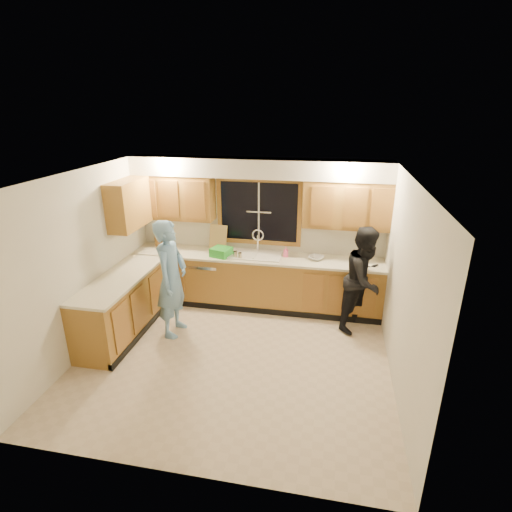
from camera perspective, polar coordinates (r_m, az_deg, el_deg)
The scene contains 26 objects.
floor at distance 5.72m, azimuth -3.22°, elevation -14.32°, with size 4.20×4.20×0.00m, color beige.
ceiling at distance 4.74m, azimuth -3.84°, elevation 11.18°, with size 4.20×4.20×0.00m, color silver.
wall_back at distance 6.84m, azimuth 0.42°, elevation 3.51°, with size 4.20×4.20×0.00m, color silver.
wall_left at distance 5.96m, azimuth -23.48°, elevation -1.01°, with size 3.80×3.80×0.00m, color silver.
wall_right at distance 5.04m, azimuth 20.36°, elevation -4.44°, with size 3.80×3.80×0.00m, color silver.
base_cabinets_back at distance 6.86m, azimuth -0.06°, elevation -3.70°, with size 4.20×0.60×0.88m, color #A2722F.
base_cabinets_left at distance 6.39m, azimuth -18.48°, elevation -6.82°, with size 0.60×1.90×0.88m, color #A2722F.
countertop_back at distance 6.67m, azimuth -0.08°, elevation -0.16°, with size 4.20×0.63×0.04m, color beige.
countertop_left at distance 6.19m, azimuth -18.84°, elevation -3.06°, with size 0.63×1.90×0.04m, color beige.
upper_cabinets_left at distance 6.94m, azimuth -11.59°, elevation 8.24°, with size 1.35×0.33×0.75m, color #A2722F.
upper_cabinets_right at distance 6.43m, azimuth 12.84°, elevation 7.15°, with size 1.35×0.33×0.75m, color #A2722F.
upper_cabinets_return at distance 6.62m, azimuth -17.71°, elevation 7.07°, with size 0.33×0.90×0.75m, color #A2722F.
soffit at distance 6.43m, azimuth 0.16°, elevation 12.44°, with size 4.20×0.35×0.30m, color silver.
window_frame at distance 6.74m, azimuth 0.42°, elevation 6.32°, with size 1.44×0.03×1.14m.
sink at distance 6.70m, azimuth -0.05°, elevation -0.38°, with size 0.86×0.52×0.57m.
dishwasher at distance 7.06m, azimuth -6.87°, elevation -3.38°, with size 0.60×0.56×0.82m, color white.
stove at distance 5.96m, azimuth -21.11°, elevation -9.16°, with size 0.58×0.75×0.90m, color white.
man at distance 6.00m, azimuth -11.97°, elevation -3.20°, with size 0.65×0.43×1.79m, color #6C9DCC.
woman at distance 6.25m, azimuth 15.27°, elevation -3.23°, with size 0.80×0.62×1.64m, color black.
knife_block at distance 7.34m, azimuth -13.80°, elevation 2.24°, with size 0.11×0.09×0.21m, color #9F692B.
cutting_board at distance 6.96m, azimuth -5.43°, elevation 2.72°, with size 0.32×0.02×0.43m, color tan.
dish_crate at distance 6.66m, azimuth -4.99°, elevation 0.57°, with size 0.30×0.28×0.14m, color green.
soap_bottle at distance 6.63m, azimuth 4.29°, elevation 0.62°, with size 0.08×0.08×0.17m, color #EE5A94.
bowl at distance 6.58m, azimuth 8.58°, elevation -0.25°, with size 0.24×0.24×0.06m, color silver.
can_left at distance 6.56m, azimuth -2.98°, elevation 0.19°, with size 0.07×0.07×0.12m, color #BAAF8F.
can_right at distance 6.51m, azimuth -2.29°, elevation 0.01°, with size 0.06×0.06×0.11m, color #BAAF8F.
Camera 1 is at (1.20, -4.52, 3.30)m, focal length 28.00 mm.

